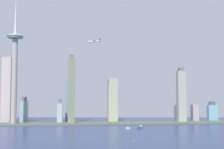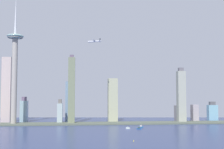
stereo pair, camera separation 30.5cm
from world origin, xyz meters
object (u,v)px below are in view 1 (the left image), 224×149
skyscraper_1 (180,113)px  skyscraper_2 (195,113)px  skyscraper_8 (212,112)px  airplane (94,41)px  boat_4 (139,128)px  boat_5 (128,128)px  observation_tower (15,62)px  skyscraper_0 (60,112)px  skyscraper_4 (113,100)px  skyscraper_9 (24,111)px  skyscraper_5 (68,101)px  boat_0 (141,127)px  skyscraper_6 (181,96)px  skyscraper_3 (71,90)px  channel_buoy_0 (134,141)px  skyscraper_7 (7,90)px

skyscraper_1 → skyscraper_2: (38.43, -11.17, 1.28)m
skyscraper_8 → airplane: 406.83m
boat_4 → boat_5: size_ratio=1.33×
observation_tower → airplane: 211.46m
skyscraper_8 → boat_4: skyscraper_8 is taller
skyscraper_0 → boat_5: size_ratio=7.04×
skyscraper_4 → skyscraper_9: bearing=172.1°
skyscraper_5 → airplane: 212.55m
boat_0 → boat_5: 37.20m
skyscraper_0 → skyscraper_1: (331.07, 21.46, -5.85)m
skyscraper_1 → skyscraper_5: skyscraper_5 is taller
skyscraper_6 → boat_5: 222.23m
skyscraper_1 → skyscraper_9: skyscraper_9 is taller
skyscraper_9 → boat_5: skyscraper_9 is taller
skyscraper_8 → skyscraper_0: bearing=-175.5°
skyscraper_3 → boat_5: skyscraper_3 is taller
skyscraper_3 → skyscraper_6: skyscraper_3 is taller
skyscraper_5 → channel_buoy_0: bearing=-72.3°
skyscraper_6 → skyscraper_9: 431.47m
skyscraper_2 → skyscraper_6: skyscraper_6 is taller
skyscraper_7 → airplane: bearing=-27.6°
skyscraper_2 → skyscraper_8: bearing=21.1°
skyscraper_2 → boat_4: 251.73m
skyscraper_4 → observation_tower: bearing=-170.6°
airplane → skyscraper_0: bearing=-22.1°
skyscraper_4 → channel_buoy_0: bearing=-90.5°
skyscraper_3 → skyscraper_9: size_ratio=2.58×
observation_tower → skyscraper_9: observation_tower is taller
observation_tower → boat_0: bearing=-17.9°
skyscraper_6 → skyscraper_9: (-425.22, 61.55, -39.62)m
observation_tower → airplane: (198.43, -57.35, 45.31)m
skyscraper_2 → skyscraper_9: (-470.37, 39.90, 7.67)m
skyscraper_7 → skyscraper_9: 73.70m
boat_4 → channel_buoy_0: size_ratio=6.17×
skyscraper_9 → boat_4: bearing=-36.0°
skyscraper_5 → airplane: bearing=-63.7°
skyscraper_0 → boat_5: skyscraper_0 is taller
skyscraper_9 → skyscraper_8: bearing=-1.7°
skyscraper_8 → channel_buoy_0: skyscraper_8 is taller
channel_buoy_0 → skyscraper_8: bearing=50.6°
skyscraper_1 → skyscraper_4: 193.72m
skyscraper_2 → boat_5: 261.18m
airplane → skyscraper_2: bearing=-140.0°
skyscraper_3 → skyscraper_4: bearing=18.4°
skyscraper_3 → skyscraper_8: size_ratio=3.25×
skyscraper_3 → airplane: size_ratio=5.42×
observation_tower → skyscraper_4: (253.74, 42.12, -98.63)m
skyscraper_7 → boat_5: skyscraper_7 is taller
boat_4 → skyscraper_6: bearing=55.2°
skyscraper_4 → skyscraper_5: bearing=163.0°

